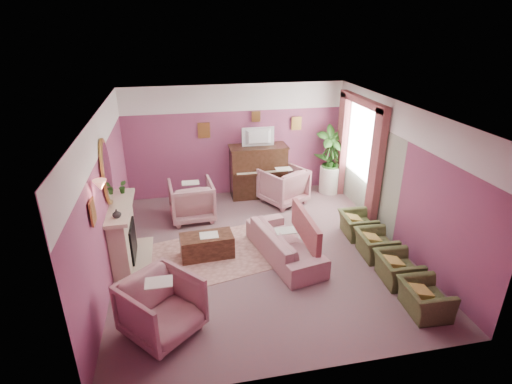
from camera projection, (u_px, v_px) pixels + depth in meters
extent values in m
cube|color=#75575B|center=(261.00, 251.00, 7.92)|extent=(5.50, 6.00, 0.01)
cube|color=silver|center=(262.00, 110.00, 6.80)|extent=(5.50, 6.00, 0.01)
cube|color=#763E62|center=(236.00, 141.00, 10.05)|extent=(5.50, 0.02, 2.80)
cube|color=#763E62|center=(315.00, 283.00, 4.67)|extent=(5.50, 0.02, 2.80)
cube|color=#763E62|center=(105.00, 198.00, 6.86)|extent=(0.02, 6.00, 2.80)
cube|color=#763E62|center=(397.00, 175.00, 7.86)|extent=(0.02, 6.00, 2.80)
cube|color=white|center=(235.00, 98.00, 9.61)|extent=(5.50, 0.01, 0.65)
cube|color=#A1AB94|center=(366.00, 168.00, 9.15)|extent=(0.01, 3.00, 2.15)
cube|color=beige|center=(123.00, 235.00, 7.41)|extent=(0.30, 1.40, 1.10)
cube|color=black|center=(129.00, 241.00, 7.49)|extent=(0.18, 0.72, 0.68)
cube|color=orange|center=(133.00, 249.00, 7.57)|extent=(0.06, 0.54, 0.10)
cube|color=beige|center=(120.00, 207.00, 7.19)|extent=(0.40, 1.55, 0.07)
cube|color=beige|center=(137.00, 258.00, 7.66)|extent=(0.55, 1.50, 0.02)
ellipsoid|color=#B68B3F|center=(106.00, 172.00, 6.89)|extent=(0.04, 0.72, 1.20)
ellipsoid|color=white|center=(108.00, 172.00, 6.89)|extent=(0.01, 0.60, 1.06)
cone|color=#DD8166|center=(100.00, 185.00, 5.89)|extent=(0.20, 0.20, 0.16)
cube|color=#372013|center=(258.00, 172.00, 10.16)|extent=(1.40, 0.60, 1.30)
cube|color=#372013|center=(261.00, 174.00, 9.82)|extent=(1.30, 0.12, 0.06)
cube|color=beige|center=(261.00, 172.00, 9.80)|extent=(1.20, 0.08, 0.02)
cube|color=#372013|center=(258.00, 147.00, 9.89)|extent=(1.45, 0.65, 0.04)
imported|color=black|center=(259.00, 136.00, 9.73)|extent=(0.80, 0.12, 0.48)
cube|color=#B68B3F|center=(204.00, 130.00, 9.74)|extent=(0.30, 0.03, 0.38)
cube|color=#B68B3F|center=(296.00, 123.00, 10.15)|extent=(0.26, 0.03, 0.34)
cube|color=#B68B3F|center=(256.00, 117.00, 9.87)|extent=(0.22, 0.03, 0.26)
cube|color=#B68B3F|center=(93.00, 212.00, 5.66)|extent=(0.03, 0.28, 0.36)
cube|color=silver|center=(362.00, 139.00, 9.12)|extent=(0.03, 1.40, 1.80)
cube|color=#8B4447|center=(376.00, 169.00, 8.44)|extent=(0.16, 0.34, 2.60)
cube|color=#8B4447|center=(342.00, 145.00, 10.09)|extent=(0.16, 0.34, 2.60)
cube|color=#8B4447|center=(363.00, 101.00, 8.76)|extent=(0.16, 2.20, 0.16)
imported|color=#225018|center=(123.00, 187.00, 7.62)|extent=(0.16, 0.16, 0.28)
imported|color=white|center=(117.00, 214.00, 6.70)|extent=(0.16, 0.16, 0.16)
cube|color=#AC796F|center=(217.00, 254.00, 7.80)|extent=(2.84, 2.31, 0.01)
cube|color=#412518|center=(207.00, 246.00, 7.67)|extent=(1.03, 0.56, 0.45)
cube|color=silver|center=(209.00, 235.00, 7.58)|extent=(0.35, 0.28, 0.01)
imported|color=#B58186|center=(285.00, 238.00, 7.57)|extent=(0.67, 2.01, 0.81)
cube|color=#8B4447|center=(306.00, 227.00, 7.56)|extent=(0.10, 1.52, 0.56)
imported|color=#B58186|center=(192.00, 199.00, 9.01)|extent=(0.95, 0.95, 0.99)
imported|color=#B58186|center=(283.00, 184.00, 9.82)|extent=(0.95, 0.95, 0.99)
imported|color=#B58186|center=(161.00, 305.00, 5.68)|extent=(0.95, 0.95, 0.99)
imported|color=#4C562D|center=(425.00, 294.00, 6.16)|extent=(0.53, 0.76, 0.65)
imported|color=#4C562D|center=(398.00, 265.00, 6.90)|extent=(0.53, 0.76, 0.65)
imported|color=#4C562D|center=(376.00, 241.00, 7.63)|extent=(0.53, 0.76, 0.65)
imported|color=#4C562D|center=(357.00, 221.00, 8.37)|extent=(0.53, 0.76, 0.65)
cylinder|color=silver|center=(329.00, 179.00, 10.47)|extent=(0.52, 0.52, 0.70)
imported|color=#225018|center=(331.00, 161.00, 10.26)|extent=(0.30, 0.30, 0.34)
imported|color=#225018|center=(337.00, 163.00, 10.21)|extent=(0.16, 0.16, 0.28)
cylinder|color=brown|center=(328.00, 186.00, 10.54)|extent=(0.34, 0.34, 0.34)
imported|color=#225018|center=(330.00, 154.00, 10.18)|extent=(0.76, 0.76, 1.44)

